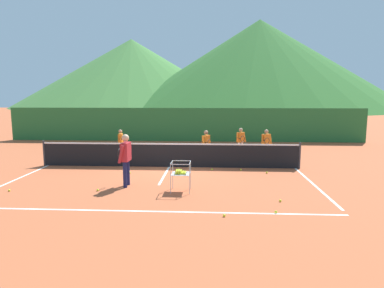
{
  "coord_description": "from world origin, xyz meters",
  "views": [
    {
      "loc": [
        1.68,
        -13.41,
        2.93
      ],
      "look_at": [
        0.94,
        -0.31,
        1.0
      ],
      "focal_mm": 31.69,
      "sensor_mm": 36.0,
      "label": 1
    }
  ],
  "objects_px": {
    "ball_cart": "(180,172)",
    "tennis_ball_5": "(9,190)",
    "student_3": "(266,141)",
    "tennis_net": "(169,155)",
    "tennis_ball_2": "(212,169)",
    "tennis_ball_1": "(184,172)",
    "tennis_ball_0": "(276,212)",
    "tennis_ball_6": "(224,215)",
    "tennis_ball_3": "(241,170)",
    "student_0": "(121,140)",
    "student_2": "(241,139)",
    "instructor": "(126,155)",
    "tennis_ball_9": "(130,173)",
    "tennis_ball_7": "(267,173)",
    "tennis_ball_8": "(98,190)",
    "student_1": "(206,143)",
    "tennis_ball_4": "(280,201)"
  },
  "relations": [
    {
      "from": "ball_cart",
      "to": "tennis_ball_5",
      "type": "xyz_separation_m",
      "value": [
        -5.2,
        -0.33,
        -0.56
      ]
    },
    {
      "from": "student_3",
      "to": "tennis_net",
      "type": "bearing_deg",
      "value": -153.26
    },
    {
      "from": "tennis_ball_2",
      "to": "tennis_ball_1",
      "type": "bearing_deg",
      "value": -153.47
    },
    {
      "from": "student_3",
      "to": "tennis_ball_0",
      "type": "bearing_deg",
      "value": -96.99
    },
    {
      "from": "tennis_ball_6",
      "to": "tennis_ball_3",
      "type": "bearing_deg",
      "value": 80.66
    },
    {
      "from": "tennis_ball_6",
      "to": "ball_cart",
      "type": "bearing_deg",
      "value": 120.78
    },
    {
      "from": "ball_cart",
      "to": "tennis_ball_3",
      "type": "relative_size",
      "value": 13.22
    },
    {
      "from": "student_0",
      "to": "tennis_ball_3",
      "type": "relative_size",
      "value": 18.49
    },
    {
      "from": "student_2",
      "to": "tennis_net",
      "type": "bearing_deg",
      "value": -137.59
    },
    {
      "from": "instructor",
      "to": "student_3",
      "type": "height_order",
      "value": "instructor"
    },
    {
      "from": "tennis_ball_1",
      "to": "tennis_ball_9",
      "type": "bearing_deg",
      "value": -173.85
    },
    {
      "from": "tennis_ball_5",
      "to": "tennis_ball_6",
      "type": "distance_m",
      "value": 6.7
    },
    {
      "from": "student_2",
      "to": "tennis_ball_0",
      "type": "distance_m",
      "value": 8.13
    },
    {
      "from": "tennis_ball_7",
      "to": "tennis_ball_8",
      "type": "xyz_separation_m",
      "value": [
        -5.54,
        -2.64,
        0.0
      ]
    },
    {
      "from": "instructor",
      "to": "tennis_ball_2",
      "type": "xyz_separation_m",
      "value": [
        2.76,
        2.44,
        -0.97
      ]
    },
    {
      "from": "tennis_net",
      "to": "student_1",
      "type": "relative_size",
      "value": 7.68
    },
    {
      "from": "student_1",
      "to": "student_3",
      "type": "xyz_separation_m",
      "value": [
        2.74,
        0.8,
        -0.02
      ]
    },
    {
      "from": "student_3",
      "to": "tennis_ball_0",
      "type": "relative_size",
      "value": 19.65
    },
    {
      "from": "tennis_ball_0",
      "to": "tennis_ball_3",
      "type": "relative_size",
      "value": 1.0
    },
    {
      "from": "tennis_ball_5",
      "to": "tennis_ball_8",
      "type": "height_order",
      "value": "same"
    },
    {
      "from": "tennis_ball_3",
      "to": "tennis_ball_9",
      "type": "distance_m",
      "value": 4.24
    },
    {
      "from": "tennis_ball_6",
      "to": "tennis_ball_7",
      "type": "height_order",
      "value": "same"
    },
    {
      "from": "tennis_ball_3",
      "to": "tennis_ball_9",
      "type": "height_order",
      "value": "same"
    },
    {
      "from": "ball_cart",
      "to": "student_0",
      "type": "bearing_deg",
      "value": 119.86
    },
    {
      "from": "tennis_ball_8",
      "to": "tennis_ball_9",
      "type": "bearing_deg",
      "value": 79.38
    },
    {
      "from": "student_0",
      "to": "tennis_ball_6",
      "type": "relative_size",
      "value": 18.49
    },
    {
      "from": "tennis_ball_5",
      "to": "student_1",
      "type": "bearing_deg",
      "value": 40.78
    },
    {
      "from": "instructor",
      "to": "student_0",
      "type": "xyz_separation_m",
      "value": [
        -1.62,
        5.44,
        -0.25
      ]
    },
    {
      "from": "tennis_ball_0",
      "to": "tennis_ball_7",
      "type": "bearing_deg",
      "value": 83.82
    },
    {
      "from": "tennis_net",
      "to": "tennis_ball_8",
      "type": "bearing_deg",
      "value": -116.24
    },
    {
      "from": "tennis_ball_7",
      "to": "tennis_ball_2",
      "type": "bearing_deg",
      "value": 168.5
    },
    {
      "from": "instructor",
      "to": "student_3",
      "type": "bearing_deg",
      "value": 44.11
    },
    {
      "from": "student_3",
      "to": "tennis_ball_2",
      "type": "relative_size",
      "value": 19.65
    },
    {
      "from": "student_3",
      "to": "tennis_ball_2",
      "type": "distance_m",
      "value": 3.7
    },
    {
      "from": "tennis_net",
      "to": "ball_cart",
      "type": "distance_m",
      "value": 3.53
    },
    {
      "from": "tennis_net",
      "to": "tennis_ball_3",
      "type": "distance_m",
      "value": 2.93
    },
    {
      "from": "tennis_ball_0",
      "to": "tennis_ball_8",
      "type": "xyz_separation_m",
      "value": [
        -5.07,
        1.67,
        0.0
      ]
    },
    {
      "from": "tennis_ball_0",
      "to": "tennis_ball_7",
      "type": "relative_size",
      "value": 1.0
    },
    {
      "from": "tennis_ball_0",
      "to": "tennis_ball_3",
      "type": "distance_m",
      "value": 4.75
    },
    {
      "from": "student_0",
      "to": "tennis_ball_9",
      "type": "distance_m",
      "value": 4.03
    },
    {
      "from": "student_3",
      "to": "tennis_ball_5",
      "type": "bearing_deg",
      "value": -145.71
    },
    {
      "from": "student_0",
      "to": "tennis_ball_0",
      "type": "relative_size",
      "value": 18.49
    },
    {
      "from": "tennis_net",
      "to": "instructor",
      "type": "xyz_separation_m",
      "value": [
        -1.02,
        -2.95,
        0.51
      ]
    },
    {
      "from": "ball_cart",
      "to": "tennis_ball_4",
      "type": "height_order",
      "value": "ball_cart"
    },
    {
      "from": "tennis_ball_0",
      "to": "tennis_ball_9",
      "type": "bearing_deg",
      "value": 139.39
    },
    {
      "from": "tennis_ball_4",
      "to": "tennis_ball_6",
      "type": "bearing_deg",
      "value": -142.06
    },
    {
      "from": "instructor",
      "to": "student_1",
      "type": "height_order",
      "value": "instructor"
    },
    {
      "from": "tennis_ball_9",
      "to": "tennis_ball_0",
      "type": "bearing_deg",
      "value": -40.61
    },
    {
      "from": "tennis_ball_4",
      "to": "student_0",
      "type": "bearing_deg",
      "value": 132.53
    },
    {
      "from": "tennis_ball_5",
      "to": "student_3",
      "type": "bearing_deg",
      "value": 34.29
    }
  ]
}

